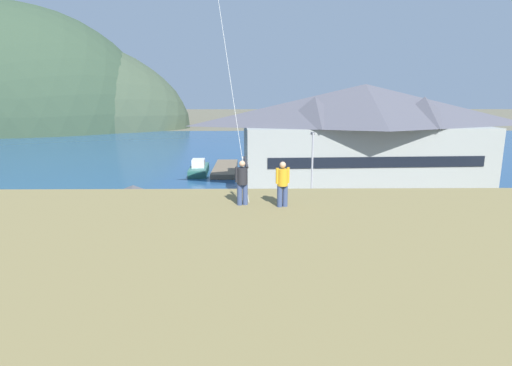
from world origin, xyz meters
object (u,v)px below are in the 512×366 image
(parked_car_corner_spot, at_px, (444,246))
(parked_car_back_row_right, at_px, (55,224))
(parked_car_back_row_left, at_px, (512,244))
(parked_car_lone_by_shed, at_px, (436,221))
(storage_shed_near_lot, at_px, (135,214))
(moored_boat_outer_mooring, at_px, (250,162))
(wharf_dock, at_px, (225,169))
(parking_light_pole, at_px, (312,170))
(parked_car_mid_row_near, at_px, (248,256))
(person_kite_flyer, at_px, (242,181))
(parked_car_mid_row_center, at_px, (354,218))
(person_companion, at_px, (283,183))
(moored_boat_wharfside, at_px, (199,169))
(harbor_lodge, at_px, (363,135))

(parked_car_corner_spot, xyz_separation_m, parked_car_back_row_right, (-27.91, 5.10, 0.00))
(parked_car_back_row_left, bearing_deg, parked_car_lone_by_shed, 119.21)
(storage_shed_near_lot, distance_m, moored_boat_outer_mooring, 34.24)
(wharf_dock, height_order, parking_light_pole, parking_light_pole)
(parked_car_mid_row_near, relative_size, parked_car_back_row_left, 0.98)
(parked_car_lone_by_shed, xyz_separation_m, parked_car_back_row_right, (-29.79, -0.23, 0.00))
(storage_shed_near_lot, bearing_deg, person_kite_flyer, -58.55)
(parked_car_mid_row_near, distance_m, parked_car_mid_row_center, 11.67)
(parked_car_mid_row_near, xyz_separation_m, person_companion, (1.37, -8.57, 6.47))
(moored_boat_wharfside, height_order, parked_car_mid_row_center, moored_boat_wharfside)
(person_companion, bearing_deg, parked_car_back_row_left, 32.94)
(storage_shed_near_lot, xyz_separation_m, parked_car_mid_row_center, (16.76, 3.05, -1.27))
(parked_car_corner_spot, height_order, parked_car_mid_row_near, same)
(parked_car_mid_row_center, distance_m, parking_light_pole, 5.49)
(moored_boat_outer_mooring, relative_size, parked_car_back_row_right, 1.85)
(parked_car_lone_by_shed, bearing_deg, parked_car_corner_spot, -109.40)
(wharf_dock, height_order, parked_car_back_row_right, parked_car_back_row_right)
(parked_car_mid_row_near, bearing_deg, storage_shed_near_lot, 149.10)
(moored_boat_outer_mooring, bearing_deg, person_kite_flyer, -90.30)
(parked_car_corner_spot, relative_size, parking_light_pole, 0.56)
(moored_boat_outer_mooring, height_order, person_companion, person_companion)
(person_kite_flyer, bearing_deg, parked_car_corner_spot, 37.21)
(parked_car_corner_spot, height_order, person_companion, person_companion)
(wharf_dock, xyz_separation_m, parked_car_mid_row_near, (3.52, -34.80, 0.71))
(parked_car_mid_row_near, height_order, person_kite_flyer, person_kite_flyer)
(parked_car_back_row_right, distance_m, person_kite_flyer, 22.10)
(moored_boat_wharfside, bearing_deg, harbor_lodge, -27.42)
(parked_car_mid_row_near, distance_m, person_kite_flyer, 10.52)
(parked_car_lone_by_shed, xyz_separation_m, person_companion, (-13.43, -15.55, 6.47))
(storage_shed_near_lot, relative_size, wharf_dock, 0.45)
(parked_car_lone_by_shed, xyz_separation_m, person_kite_flyer, (-14.96, -15.27, 6.49))
(parked_car_mid_row_near, bearing_deg, person_kite_flyer, -91.15)
(parked_car_back_row_right, bearing_deg, parked_car_back_row_left, -8.37)
(parking_light_pole, bearing_deg, storage_shed_near_lot, -155.80)
(storage_shed_near_lot, relative_size, parked_car_back_row_left, 1.33)
(moored_boat_wharfside, height_order, moored_boat_outer_mooring, same)
(moored_boat_wharfside, xyz_separation_m, parked_car_corner_spot, (19.98, -30.94, 0.34))
(moored_boat_wharfside, bearing_deg, parked_car_corner_spot, -57.15)
(parked_car_mid_row_center, distance_m, person_kite_flyer, 19.55)
(harbor_lodge, xyz_separation_m, parked_car_mid_row_near, (-12.84, -22.26, -5.30))
(harbor_lodge, xyz_separation_m, moored_boat_wharfside, (-19.91, 10.33, -5.64))
(parked_car_mid_row_near, xyz_separation_m, parked_car_back_row_right, (-15.00, 6.75, 0.00))
(parked_car_lone_by_shed, bearing_deg, moored_boat_outer_mooring, 115.31)
(parked_car_back_row_right, bearing_deg, moored_boat_wharfside, 72.93)
(parked_car_back_row_left, bearing_deg, harbor_lodge, 103.20)
(moored_boat_outer_mooring, distance_m, person_kite_flyer, 46.90)
(moored_boat_outer_mooring, height_order, parking_light_pole, parking_light_pole)
(storage_shed_near_lot, height_order, parked_car_back_row_left, storage_shed_near_lot)
(harbor_lodge, xyz_separation_m, parked_car_lone_by_shed, (1.95, -15.28, -5.30))
(moored_boat_outer_mooring, xyz_separation_m, parked_car_mid_row_near, (-0.08, -38.11, 0.34))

